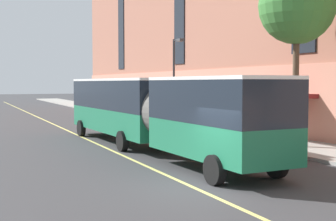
% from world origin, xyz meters
% --- Properties ---
extents(ground_plane, '(260.00, 260.00, 0.00)m').
position_xyz_m(ground_plane, '(0.00, 0.00, 0.00)').
color(ground_plane, '#38383A').
extents(city_bus, '(3.59, 18.95, 3.56)m').
position_xyz_m(city_bus, '(1.43, 8.14, 2.07)').
color(city_bus, '#1E704C').
rests_on(city_bus, ground).
extents(parked_car_red_1, '(1.91, 4.44, 1.56)m').
position_xyz_m(parked_car_red_1, '(5.44, 4.65, 0.78)').
color(parked_car_red_1, '#B21E19').
rests_on(parked_car_red_1, ground).
extents(parked_car_darkgray_4, '(2.05, 4.70, 1.56)m').
position_xyz_m(parked_car_darkgray_4, '(5.47, 30.96, 0.78)').
color(parked_car_darkgray_4, '#4C4C51').
rests_on(parked_car_darkgray_4, ground).
extents(street_tree_mid_block, '(3.79, 3.79, 8.87)m').
position_xyz_m(street_tree_mid_block, '(8.27, 5.77, 7.09)').
color(street_tree_mid_block, brown).
rests_on(street_tree_mid_block, sidewalk).
extents(street_lamp, '(0.36, 1.48, 6.34)m').
position_xyz_m(street_lamp, '(7.27, 17.94, 4.08)').
color(street_lamp, '#2D2D30').
rests_on(street_lamp, sidewalk).
extents(fire_hydrant, '(0.42, 0.24, 0.72)m').
position_xyz_m(fire_hydrant, '(7.17, 10.63, 0.49)').
color(fire_hydrant, red).
rests_on(fire_hydrant, sidewalk).
extents(lane_centerline, '(0.16, 140.00, 0.01)m').
position_xyz_m(lane_centerline, '(-0.27, 3.00, 0.00)').
color(lane_centerline, '#E0D66B').
rests_on(lane_centerline, ground).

